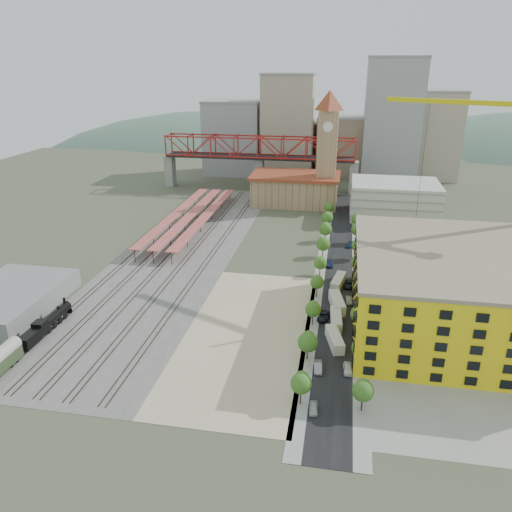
% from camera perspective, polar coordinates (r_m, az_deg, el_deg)
% --- Properties ---
extents(ground, '(400.00, 400.00, 0.00)m').
position_cam_1_polar(ground, '(144.15, 3.00, -2.67)').
color(ground, '#474C38').
rests_on(ground, ground).
extents(ballast_strip, '(36.00, 165.00, 0.06)m').
position_cam_1_polar(ballast_strip, '(167.58, -8.51, 0.67)').
color(ballast_strip, '#605E59').
rests_on(ballast_strip, ground).
extents(dirt_lot, '(28.00, 67.00, 0.06)m').
position_cam_1_polar(dirt_lot, '(116.97, -0.97, -8.75)').
color(dirt_lot, tan).
rests_on(dirt_lot, ground).
extents(street_asphalt, '(12.00, 170.00, 0.06)m').
position_cam_1_polar(street_asphalt, '(157.07, 9.51, -0.85)').
color(street_asphalt, black).
rests_on(street_asphalt, ground).
extents(sidewalk_west, '(3.00, 170.00, 0.04)m').
position_cam_1_polar(sidewalk_west, '(157.16, 7.50, -0.72)').
color(sidewalk_west, gray).
rests_on(sidewalk_west, ground).
extents(sidewalk_east, '(3.00, 170.00, 0.04)m').
position_cam_1_polar(sidewalk_east, '(157.18, 11.51, -0.98)').
color(sidewalk_east, gray).
rests_on(sidewalk_east, ground).
extents(construction_pad, '(50.00, 90.00, 0.06)m').
position_cam_1_polar(construction_pad, '(128.68, 22.25, -7.51)').
color(construction_pad, gray).
rests_on(construction_pad, ground).
extents(rail_tracks, '(26.56, 160.00, 0.18)m').
position_cam_1_polar(rail_tracks, '(168.10, -9.10, 0.74)').
color(rail_tracks, '#382B23').
rests_on(rail_tracks, ground).
extents(platform_canopies, '(16.00, 80.00, 4.12)m').
position_cam_1_polar(platform_canopies, '(192.55, -7.45, 4.73)').
color(platform_canopies, '#C9654D').
rests_on(platform_canopies, ground).
extents(station_hall, '(38.00, 24.00, 13.10)m').
position_cam_1_polar(station_hall, '(219.91, 4.50, 7.68)').
color(station_hall, tan).
rests_on(station_hall, ground).
extents(clock_tower, '(12.00, 12.00, 52.00)m').
position_cam_1_polar(clock_tower, '(212.89, 8.19, 13.12)').
color(clock_tower, tan).
rests_on(clock_tower, ground).
extents(parking_garage, '(34.00, 26.00, 14.00)m').
position_cam_1_polar(parking_garage, '(208.20, 15.51, 6.26)').
color(parking_garage, silver).
rests_on(parking_garage, ground).
extents(truss_bridge, '(94.00, 9.60, 25.60)m').
position_cam_1_polar(truss_bridge, '(242.43, 0.35, 11.98)').
color(truss_bridge, gray).
rests_on(truss_bridge, ground).
extents(construction_building, '(44.60, 50.60, 18.80)m').
position_cam_1_polar(construction_building, '(123.99, 21.50, -3.65)').
color(construction_building, '#FFFD15').
rests_on(construction_building, ground).
extents(warehouse, '(22.00, 32.00, 5.00)m').
position_cam_1_polar(warehouse, '(141.39, -26.42, -4.44)').
color(warehouse, gray).
rests_on(warehouse, ground).
extents(street_trees, '(15.40, 124.40, 8.00)m').
position_cam_1_polar(street_trees, '(147.86, 9.42, -2.31)').
color(street_trees, '#2F5C1B').
rests_on(street_trees, ground).
extents(skyline, '(133.00, 46.00, 60.00)m').
position_cam_1_polar(skyline, '(275.42, 8.60, 13.73)').
color(skyline, '#9EA0A3').
rests_on(skyline, ground).
extents(distant_hills, '(647.00, 264.00, 227.00)m').
position_cam_1_polar(distant_hills, '(415.47, 13.65, 1.40)').
color(distant_hills, '#4C6B59').
rests_on(distant_hills, ground).
extents(locomotive, '(2.61, 20.15, 5.04)m').
position_cam_1_polar(locomotive, '(126.71, -22.68, -7.09)').
color(locomotive, black).
rests_on(locomotive, ground).
extents(site_trailer_a, '(4.69, 9.82, 2.60)m').
position_cam_1_polar(site_trailer_a, '(113.24, 8.98, -9.41)').
color(site_trailer_a, silver).
rests_on(site_trailer_a, ground).
extents(site_trailer_b, '(3.15, 9.63, 2.59)m').
position_cam_1_polar(site_trailer_b, '(121.23, 9.12, -7.20)').
color(site_trailer_b, silver).
rests_on(site_trailer_b, ground).
extents(site_trailer_c, '(4.71, 10.68, 2.83)m').
position_cam_1_polar(site_trailer_c, '(128.99, 9.24, -5.30)').
color(site_trailer_c, silver).
rests_on(site_trailer_c, ground).
extents(site_trailer_d, '(4.31, 10.11, 2.68)m').
position_cam_1_polar(site_trailer_d, '(141.01, 9.38, -2.92)').
color(site_trailer_d, silver).
rests_on(site_trailer_d, ground).
extents(car_0, '(1.73, 3.92, 1.31)m').
position_cam_1_polar(car_0, '(94.19, 6.58, -16.91)').
color(car_0, silver).
rests_on(car_0, ground).
extents(car_1, '(1.95, 4.66, 1.50)m').
position_cam_1_polar(car_1, '(104.65, 7.10, -12.48)').
color(car_1, gray).
rests_on(car_1, ground).
extents(car_2, '(3.32, 5.86, 1.54)m').
position_cam_1_polar(car_2, '(123.44, 7.73, -6.84)').
color(car_2, black).
rests_on(car_2, ground).
extents(car_3, '(2.34, 5.01, 1.41)m').
position_cam_1_polar(car_3, '(154.33, 8.39, -0.92)').
color(car_3, '#1A274C').
rests_on(car_3, ground).
extents(car_4, '(2.04, 4.52, 1.51)m').
position_cam_1_polar(car_4, '(105.00, 10.46, -12.57)').
color(car_4, silver).
rests_on(car_4, ground).
extents(car_5, '(1.76, 4.34, 1.40)m').
position_cam_1_polar(car_5, '(132.36, 10.56, -5.01)').
color(car_5, gray).
rests_on(car_5, ground).
extents(car_6, '(3.17, 5.65, 1.49)m').
position_cam_1_polar(car_6, '(141.30, 10.58, -3.22)').
color(car_6, black).
rests_on(car_6, ground).
extents(car_7, '(2.56, 4.81, 1.33)m').
position_cam_1_polar(car_7, '(171.56, 10.64, 1.25)').
color(car_7, '#1A314D').
rests_on(car_7, ground).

